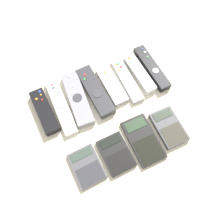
{
  "coord_description": "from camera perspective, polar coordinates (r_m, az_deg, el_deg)",
  "views": [
    {
      "loc": [
        -0.12,
        -0.24,
        0.66
      ],
      "look_at": [
        0.0,
        0.03,
        0.01
      ],
      "focal_mm": 35.0,
      "sensor_mm": 36.0,
      "label": 1
    }
  ],
  "objects": [
    {
      "name": "calculator_3",
      "position": [
        0.72,
        14.57,
        -3.86
      ],
      "size": [
        0.08,
        0.13,
        0.02
      ],
      "rotation": [
        0.0,
        0.0,
        -0.01
      ],
      "color": "#4C4C51",
      "rests_on": "ground_plane"
    },
    {
      "name": "calculator_0",
      "position": [
        0.67,
        -6.62,
        -13.89
      ],
      "size": [
        0.09,
        0.12,
        0.01
      ],
      "rotation": [
        0.0,
        0.0,
        0.05
      ],
      "color": "#4C4C51",
      "rests_on": "ground_plane"
    },
    {
      "name": "remote_2",
      "position": [
        0.75,
        -9.0,
        3.51
      ],
      "size": [
        0.07,
        0.21,
        0.03
      ],
      "rotation": [
        0.0,
        0.0,
        -0.07
      ],
      "color": "gray",
      "rests_on": "ground_plane"
    },
    {
      "name": "remote_0",
      "position": [
        0.75,
        -17.2,
        0.19
      ],
      "size": [
        0.05,
        0.17,
        0.03
      ],
      "rotation": [
        0.0,
        0.0,
        0.05
      ],
      "color": "black",
      "rests_on": "ground_plane"
    },
    {
      "name": "remote_3",
      "position": [
        0.75,
        -4.43,
        5.48
      ],
      "size": [
        0.07,
        0.2,
        0.03
      ],
      "rotation": [
        0.0,
        0.0,
        0.06
      ],
      "color": "#333338",
      "rests_on": "ground_plane"
    },
    {
      "name": "remote_4",
      "position": [
        0.77,
        -0.05,
        7.02
      ],
      "size": [
        0.06,
        0.16,
        0.02
      ],
      "rotation": [
        0.0,
        0.0,
        0.04
      ],
      "color": "#B7B7BC",
      "rests_on": "ground_plane"
    },
    {
      "name": "calculator_1",
      "position": [
        0.67,
        1.03,
        -10.81
      ],
      "size": [
        0.09,
        0.12,
        0.02
      ],
      "rotation": [
        0.0,
        0.0,
        0.03
      ],
      "color": "black",
      "rests_on": "ground_plane"
    },
    {
      "name": "remote_6",
      "position": [
        0.79,
        7.15,
        9.93
      ],
      "size": [
        0.05,
        0.17,
        0.03
      ],
      "rotation": [
        0.0,
        0.0,
        0.05
      ],
      "color": "white",
      "rests_on": "ground_plane"
    },
    {
      "name": "ground_plane",
      "position": [
        0.72,
        0.97,
        -2.41
      ],
      "size": [
        3.0,
        3.0,
        0.0
      ],
      "primitive_type": "plane",
      "color": "beige"
    },
    {
      "name": "remote_7",
      "position": [
        0.81,
        10.24,
        11.26
      ],
      "size": [
        0.05,
        0.2,
        0.03
      ],
      "rotation": [
        0.0,
        0.0,
        0.03
      ],
      "color": "black",
      "rests_on": "ground_plane"
    },
    {
      "name": "remote_1",
      "position": [
        0.75,
        -13.14,
        1.45
      ],
      "size": [
        0.04,
        0.22,
        0.02
      ],
      "rotation": [
        0.0,
        0.0,
        0.0
      ],
      "color": "white",
      "rests_on": "ground_plane"
    },
    {
      "name": "remote_5",
      "position": [
        0.78,
        3.86,
        8.36
      ],
      "size": [
        0.04,
        0.19,
        0.02
      ],
      "rotation": [
        0.0,
        0.0,
        -0.01
      ],
      "color": "#B7B7BC",
      "rests_on": "ground_plane"
    },
    {
      "name": "calculator_2",
      "position": [
        0.69,
        8.09,
        -7.19
      ],
      "size": [
        0.08,
        0.16,
        0.01
      ],
      "rotation": [
        0.0,
        0.0,
        -0.0
      ],
      "color": "black",
      "rests_on": "ground_plane"
    }
  ]
}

